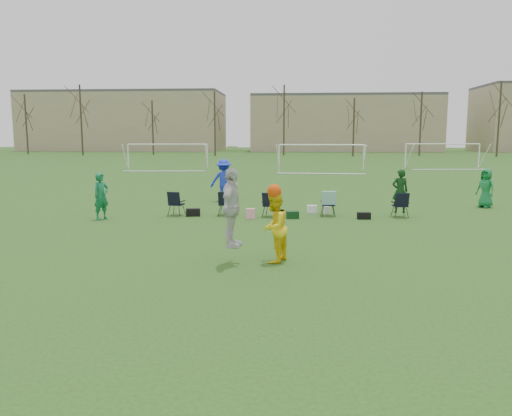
# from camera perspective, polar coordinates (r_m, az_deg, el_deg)

# --- Properties ---
(ground) EXTENTS (260.00, 260.00, 0.00)m
(ground) POSITION_cam_1_polar(r_m,az_deg,el_deg) (12.14, -3.62, -6.85)
(ground) COLOR #274A17
(ground) RESTS_ON ground
(fielder_green_near) EXTENTS (0.70, 0.78, 1.79)m
(fielder_green_near) POSITION_cam_1_polar(r_m,az_deg,el_deg) (19.80, -17.27, 1.30)
(fielder_green_near) COLOR #136B41
(fielder_green_near) RESTS_ON ground
(fielder_blue) EXTENTS (1.35, 0.83, 2.03)m
(fielder_blue) POSITION_cam_1_polar(r_m,az_deg,el_deg) (24.37, -3.70, 3.18)
(fielder_blue) COLOR #1C31D3
(fielder_blue) RESTS_ON ground
(fielder_green_far) EXTENTS (0.93, 1.01, 1.73)m
(fielder_green_far) POSITION_cam_1_polar(r_m,az_deg,el_deg) (24.36, 24.78, 2.08)
(fielder_green_far) COLOR #147339
(fielder_green_far) RESTS_ON ground
(center_contest) EXTENTS (1.81, 1.41, 2.93)m
(center_contest) POSITION_cam_1_polar(r_m,az_deg,el_deg) (12.33, -0.35, -1.02)
(center_contest) COLOR silver
(center_contest) RESTS_ON ground
(sideline_setup) EXTENTS (9.54, 1.91, 1.87)m
(sideline_setup) POSITION_cam_1_polar(r_m,az_deg,el_deg) (19.83, 5.30, 0.65)
(sideline_setup) COLOR #0E3412
(sideline_setup) RESTS_ON ground
(goal_left) EXTENTS (7.39, 0.76, 2.46)m
(goal_left) POSITION_cam_1_polar(r_m,az_deg,el_deg) (47.08, -10.08, 6.60)
(goal_left) COLOR white
(goal_left) RESTS_ON ground
(goal_mid) EXTENTS (7.40, 0.63, 2.46)m
(goal_mid) POSITION_cam_1_polar(r_m,az_deg,el_deg) (43.69, 7.45, 6.55)
(goal_mid) COLOR white
(goal_mid) RESTS_ON ground
(goal_right) EXTENTS (7.35, 1.14, 2.46)m
(goal_right) POSITION_cam_1_polar(r_m,az_deg,el_deg) (51.66, 20.57, 6.34)
(goal_right) COLOR white
(goal_right) RESTS_ON ground
(tree_line) EXTENTS (110.28, 3.28, 11.40)m
(tree_line) POSITION_cam_1_polar(r_m,az_deg,el_deg) (81.49, 3.36, 9.57)
(tree_line) COLOR #382B21
(tree_line) RESTS_ON ground
(building_row) EXTENTS (126.00, 16.00, 13.00)m
(building_row) POSITION_cam_1_polar(r_m,az_deg,el_deg) (107.76, 7.10, 9.67)
(building_row) COLOR tan
(building_row) RESTS_ON ground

